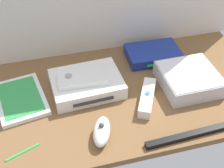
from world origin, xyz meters
The scene contains 10 objects.
ground_plane centered at (0.00, 0.00, -1.00)cm, with size 100.00×48.00×2.00cm, color brown.
game_console centered at (-6.94, 4.09, 2.20)cm, with size 21.79×17.32×4.40cm.
mini_computer centered at (23.99, -2.21, 2.64)cm, with size 17.14×17.14×5.30cm.
game_case centered at (-26.94, 4.15, 0.76)cm, with size 16.54×20.98×1.56cm.
network_router centered at (18.47, 14.31, 1.70)cm, with size 18.35×12.78×3.40cm.
remote_wand centered at (9.18, -5.69, 1.51)cm, with size 9.85×14.85×3.40cm.
remote_nunchuk centered at (-6.79, -15.26, 2.04)cm, with size 7.50×10.90×5.10cm.
remote_classic_pad centered at (-8.23, 3.69, 5.41)cm, with size 14.83×8.81×2.40cm.
sensor_bar centered at (15.08, -21.33, 0.70)cm, with size 24.00×1.80×1.40cm, color black.
stylus_pen centered at (-27.32, -15.20, 0.35)cm, with size 0.70×0.70×9.00cm, color green.
Camera 1 is at (-17.64, -66.72, 64.24)cm, focal length 49.62 mm.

